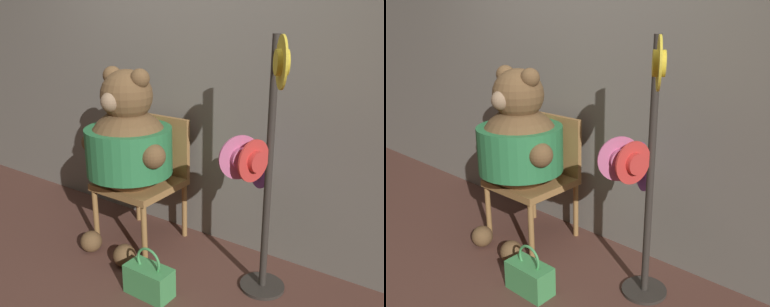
# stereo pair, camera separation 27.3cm
# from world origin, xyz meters

# --- Properties ---
(ground_plane) EXTENTS (14.00, 14.00, 0.00)m
(ground_plane) POSITION_xyz_m (0.00, 0.00, 0.00)
(ground_plane) COLOR brown
(wall_back) EXTENTS (8.00, 0.10, 2.33)m
(wall_back) POSITION_xyz_m (0.00, 0.75, 1.16)
(wall_back) COLOR slate
(wall_back) RESTS_ON ground_plane
(chair) EXTENTS (0.54, 0.53, 0.93)m
(chair) POSITION_xyz_m (-0.26, 0.43, 0.51)
(chair) COLOR #9E703D
(chair) RESTS_ON ground_plane
(teddy_bear) EXTENTS (0.74, 0.65, 1.32)m
(teddy_bear) POSITION_xyz_m (-0.28, 0.26, 0.77)
(teddy_bear) COLOR brown
(teddy_bear) RESTS_ON ground_plane
(hat_display_rack) EXTENTS (0.42, 0.46, 1.56)m
(hat_display_rack) POSITION_xyz_m (0.74, 0.28, 0.81)
(hat_display_rack) COLOR #332D28
(hat_display_rack) RESTS_ON ground_plane
(handbag_on_ground) EXTENTS (0.30, 0.15, 0.32)m
(handbag_on_ground) POSITION_xyz_m (0.24, -0.15, 0.10)
(handbag_on_ground) COLOR #479E56
(handbag_on_ground) RESTS_ON ground_plane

